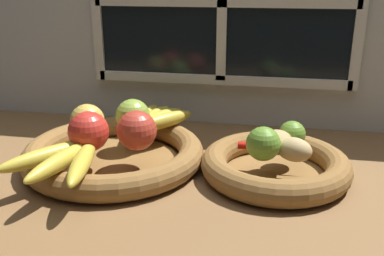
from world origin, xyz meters
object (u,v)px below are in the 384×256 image
lime_near (263,144)px  apple_golden_left (88,121)px  banana_bunch_back (151,118)px  fruit_bowl_right (275,166)px  apple_green_back (133,116)px  lime_far (292,134)px  apple_red_front (89,132)px  chili_pepper (277,148)px  banana_bunch_front (65,158)px  potato_large (277,142)px  fruit_bowl_left (114,154)px  potato_small (294,150)px  apple_red_right (137,130)px

lime_near → apple_golden_left: bearing=171.6°
banana_bunch_back → fruit_bowl_right: bearing=-21.8°
apple_green_back → apple_golden_left: bearing=-151.7°
apple_golden_left → lime_far: size_ratio=1.35×
apple_red_front → chili_pepper: size_ratio=0.53×
banana_bunch_front → potato_large: bearing=19.6°
fruit_bowl_left → potato_small: 36.31cm
lime_far → lime_near: bearing=-125.8°
apple_green_back → chili_pepper: apple_green_back is taller
apple_golden_left → lime_near: size_ratio=1.12×
apple_red_front → potato_large: size_ratio=1.26×
apple_golden_left → potato_large: 38.75cm
apple_red_right → lime_near: (24.15, -0.76, -0.72)cm
lime_near → chili_pepper: bearing=59.4°
lime_near → chili_pepper: lime_near is taller
apple_green_back → lime_near: (27.88, -9.85, -0.51)cm
apple_red_front → potato_small: 38.71cm
banana_bunch_front → banana_bunch_back: banana_bunch_back is taller
chili_pepper → potato_large: bearing=-93.4°
lime_far → potato_small: bearing=-88.5°
potato_large → fruit_bowl_left: bearing=180.0°
fruit_bowl_left → lime_far: lime_far is taller
potato_small → lime_far: (-0.18, 6.84, 0.46)cm
apple_red_front → fruit_bowl_right: bearing=8.5°
fruit_bowl_right → apple_red_right: apple_red_right is taller
lime_near → fruit_bowl_left: bearing=172.9°
fruit_bowl_left → lime_near: (30.25, -3.75, 5.87)cm
apple_golden_left → apple_green_back: (8.32, 4.48, 0.11)cm
fruit_bowl_right → apple_red_front: size_ratio=3.69×
lime_near → lime_far: bearing=54.2°
banana_bunch_front → lime_far: size_ratio=3.79×
apple_red_right → potato_large: bearing=6.4°
apple_red_front → apple_green_back: size_ratio=1.06×
fruit_bowl_left → apple_golden_left: bearing=164.7°
apple_green_back → banana_bunch_front: size_ratio=0.37×
lime_far → chili_pepper: (-2.88, -3.21, -1.84)cm
fruit_bowl_left → apple_red_right: 9.46cm
apple_red_right → apple_green_back: bearing=112.3°
banana_bunch_back → lime_near: (25.25, -14.85, 1.51)cm
apple_golden_left → potato_large: size_ratio=1.14×
fruit_bowl_left → chili_pepper: bearing=0.9°
apple_green_back → banana_bunch_front: apple_green_back is taller
fruit_bowl_left → lime_far: bearing=6.0°
lime_far → potato_large: bearing=-127.9°
banana_bunch_front → banana_bunch_back: 25.87cm
apple_green_back → lime_near: bearing=-19.5°
fruit_bowl_right → chili_pepper: (0.04, 0.54, 3.49)cm
lime_near → apple_red_front: bearing=-177.3°
banana_bunch_front → lime_near: lime_near is taller
chili_pepper → apple_red_front: bearing=-170.0°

